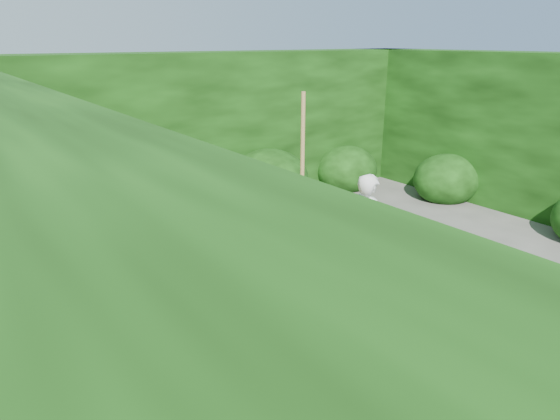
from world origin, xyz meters
TOP-DOWN VIEW (x-y plane):
  - ground at (0.00, 0.00)m, footprint 60.00×60.00m
  - hedge_enclosure at (0.00, 1.33)m, footprint 9.00×9.00m
  - patio_table at (-0.83, 0.57)m, footprint 1.50×1.50m
  - parasol_pole at (-0.83, 0.57)m, footprint 0.05×0.05m
  - garden_chair_right at (0.22, 0.27)m, footprint 0.63×0.67m
  - garden_chair_left at (-1.88, 0.90)m, footprint 0.62×0.68m
  - garden_chair_back at (-0.51, 1.62)m, footprint 0.64×0.58m
  - garden_chair_front at (-1.15, -0.47)m, footprint 0.64×0.59m
  - child_right at (-0.07, 0.35)m, footprint 0.39×0.52m
  - child_left at (-1.60, 0.80)m, footprint 0.74×0.81m
  - child_back at (-0.61, 1.34)m, footprint 0.64×0.47m
  - child_front at (-1.06, -0.19)m, footprint 0.85×0.62m
  - dome_tent at (-2.18, 2.38)m, footprint 2.30×2.30m

SIDE VIEW (x-z plane):
  - ground at x=0.00m, z-range 0.00..0.00m
  - dome_tent at x=-2.18m, z-range -1.31..1.31m
  - garden_chair_right at x=0.22m, z-range 0.03..0.92m
  - garden_chair_front at x=-1.15m, z-range 0.03..0.98m
  - garden_chair_back at x=-0.51m, z-range 0.03..0.99m
  - garden_chair_left at x=-1.88m, z-range 0.03..1.05m
  - patio_table at x=-0.83m, z-range 0.17..1.01m
  - child_back at x=-0.61m, z-range 0.00..1.20m
  - child_right at x=-0.07m, z-range 0.00..1.29m
  - child_front at x=-1.06m, z-range 0.00..1.34m
  - child_left at x=-1.60m, z-range 0.00..1.35m
  - parasol_pole at x=-0.83m, z-range 0.00..2.20m
  - hedge_enclosure at x=0.00m, z-range 0.00..2.50m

